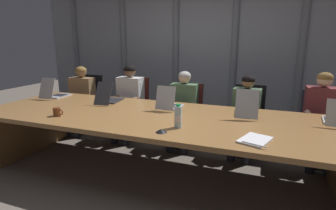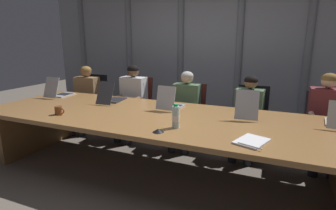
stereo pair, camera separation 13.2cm
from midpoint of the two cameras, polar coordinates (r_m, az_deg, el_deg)
ground_plane at (r=3.38m, az=-0.93°, el=-14.12°), size 13.61×13.61×0.00m
conference_table at (r=3.15m, az=-0.97°, el=-4.47°), size 4.37×1.44×0.73m
curtain_backdrop at (r=5.05m, az=9.29°, el=11.40°), size 6.80×0.17×2.78m
laptop_left_end at (r=4.43m, az=-21.31°, el=2.48°), size 0.25×0.44×0.31m
laptop_left_mid at (r=3.83m, az=-10.86°, el=1.53°), size 0.27×0.53×0.30m
laptop_center at (r=3.40m, az=1.62°, el=0.23°), size 0.26×0.40×0.30m
laptop_right_mid at (r=3.18m, az=17.51°, el=-1.29°), size 0.29×0.46×0.33m
office_chair_left_end at (r=5.06m, az=-15.21°, el=-0.73°), size 0.60×0.60×0.96m
office_chair_left_mid at (r=4.55m, az=-5.81°, el=-1.92°), size 0.60×0.61×0.96m
office_chair_center at (r=4.20m, az=5.23°, el=-3.44°), size 0.60×0.60×0.91m
office_chair_right_mid at (r=4.03m, az=17.95°, el=-4.70°), size 0.60×0.60×0.94m
office_chair_right_end at (r=4.07m, az=30.77°, el=-5.95°), size 0.60×0.60×0.91m
person_left_end at (r=4.87m, az=-16.58°, el=2.11°), size 0.44×0.57×1.13m
person_left_mid at (r=4.34m, az=-6.93°, el=1.60°), size 0.42×0.55×1.19m
person_center at (r=3.98m, az=4.54°, el=-0.00°), size 0.42×0.56×1.13m
person_right_mid at (r=3.80m, az=17.49°, el=-1.45°), size 0.41×0.57×1.11m
person_right_end at (r=3.83m, az=31.37°, el=-2.05°), size 0.40×0.55×1.19m
water_bottle_primary at (r=2.64m, az=3.11°, el=-2.58°), size 0.08×0.08×0.24m
coffee_mug_near at (r=3.34m, az=-21.17°, el=-1.09°), size 0.13×0.08×0.10m
conference_mic_middle at (r=2.54m, az=-0.61°, el=-5.45°), size 0.11×0.11×0.03m
spiral_notepad at (r=2.43m, az=18.85°, el=-7.34°), size 0.31×0.36×0.03m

